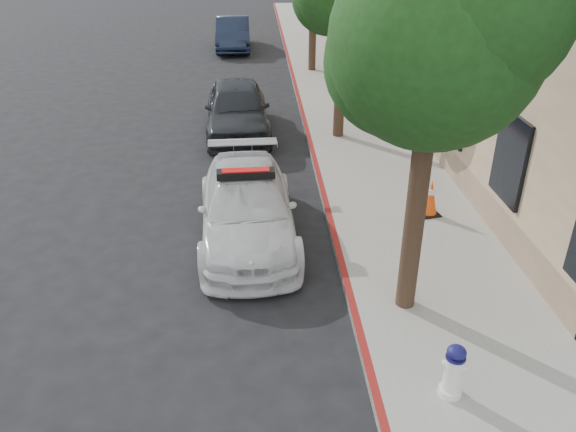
# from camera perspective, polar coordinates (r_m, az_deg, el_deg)

# --- Properties ---
(ground) EXTENTS (120.00, 120.00, 0.00)m
(ground) POSITION_cam_1_polar(r_m,az_deg,el_deg) (10.83, -5.97, -3.63)
(ground) COLOR black
(ground) RESTS_ON ground
(sidewalk) EXTENTS (3.20, 50.00, 0.15)m
(sidewalk) POSITION_cam_1_polar(r_m,az_deg,el_deg) (20.24, 5.53, 11.82)
(sidewalk) COLOR gray
(sidewalk) RESTS_ON ground
(curb_strip) EXTENTS (0.12, 50.00, 0.15)m
(curb_strip) POSITION_cam_1_polar(r_m,az_deg,el_deg) (20.07, 1.08, 11.80)
(curb_strip) COLOR maroon
(curb_strip) RESTS_ON ground
(tree_near) EXTENTS (2.92, 2.82, 5.62)m
(tree_near) POSITION_cam_1_polar(r_m,az_deg,el_deg) (7.70, 15.05, 16.82)
(tree_near) COLOR black
(tree_near) RESTS_ON sidewalk
(police_car) EXTENTS (2.06, 4.62, 1.47)m
(police_car) POSITION_cam_1_polar(r_m,az_deg,el_deg) (10.98, -4.18, 0.88)
(police_car) COLOR silver
(police_car) RESTS_ON ground
(parked_car_mid) EXTENTS (2.03, 4.59, 1.53)m
(parked_car_mid) POSITION_cam_1_polar(r_m,az_deg,el_deg) (16.69, -5.19, 10.83)
(parked_car_mid) COLOR #202328
(parked_car_mid) RESTS_ON ground
(parked_car_far) EXTENTS (1.68, 4.57, 1.49)m
(parked_car_far) POSITION_cam_1_polar(r_m,az_deg,el_deg) (28.71, -5.60, 17.97)
(parked_car_far) COLOR #141C32
(parked_car_far) RESTS_ON ground
(fire_hydrant) EXTENTS (0.33, 0.30, 0.79)m
(fire_hydrant) POSITION_cam_1_polar(r_m,az_deg,el_deg) (7.72, 16.44, -14.90)
(fire_hydrant) COLOR white
(fire_hydrant) RESTS_ON sidewalk
(traffic_cone) EXTENTS (0.48, 0.48, 0.78)m
(traffic_cone) POSITION_cam_1_polar(r_m,az_deg,el_deg) (11.99, 14.28, 1.81)
(traffic_cone) COLOR black
(traffic_cone) RESTS_ON sidewalk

